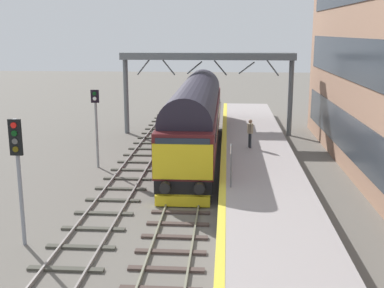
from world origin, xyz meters
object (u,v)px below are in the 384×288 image
at_px(signal_post_far, 96,120).
at_px(waiting_passenger, 250,131).
at_px(signal_post_mid, 18,164).
at_px(diesel_locomotive, 196,116).
at_px(platform_number_sign, 231,159).

xyz_separation_m(signal_post_far, waiting_passenger, (8.59, 1.26, -0.76)).
bearing_deg(waiting_passenger, signal_post_mid, 131.77).
relative_size(diesel_locomotive, waiting_passenger, 11.37).
height_order(signal_post_mid, signal_post_far, signal_post_mid).
bearing_deg(platform_number_sign, diesel_locomotive, 102.54).
bearing_deg(signal_post_mid, platform_number_sign, 29.20).
distance_m(signal_post_mid, platform_number_sign, 8.56).
xyz_separation_m(signal_post_mid, signal_post_far, (-0.00, 10.38, -0.26)).
height_order(signal_post_far, platform_number_sign, signal_post_far).
relative_size(signal_post_far, waiting_passenger, 2.69).
distance_m(signal_post_mid, signal_post_far, 10.38).
height_order(platform_number_sign, waiting_passenger, platform_number_sign).
bearing_deg(signal_post_far, waiting_passenger, 8.32).
relative_size(signal_post_far, platform_number_sign, 2.35).
xyz_separation_m(signal_post_far, platform_number_sign, (7.44, -6.22, -0.49)).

